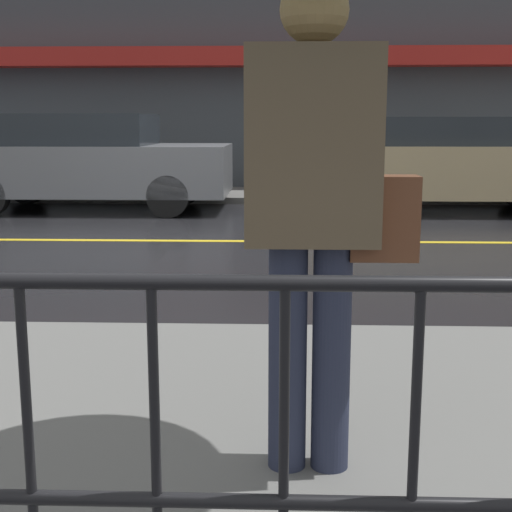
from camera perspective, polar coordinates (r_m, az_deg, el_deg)
ground_plane at (r=8.52m, az=-7.79°, el=1.21°), size 80.00×80.00×0.00m
sidewalk_far at (r=13.33m, az=-4.22°, el=4.92°), size 28.00×2.09×0.11m
lane_marking at (r=8.52m, az=-7.79°, el=1.24°), size 25.20×0.12×0.01m
building_storefront at (r=14.53m, az=-3.86°, el=17.41°), size 28.00×0.85×6.25m
car_grey at (r=11.66m, az=-13.23°, el=7.38°), size 4.35×1.91×1.51m
car_tan at (r=11.52m, az=14.58°, el=7.20°), size 4.66×1.88×1.46m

